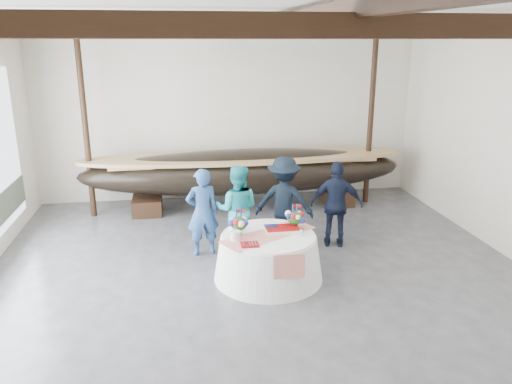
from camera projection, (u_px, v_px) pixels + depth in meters
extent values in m
cube|color=#3D3D42|center=(270.00, 302.00, 8.23)|extent=(10.00, 12.00, 0.01)
cube|color=silver|center=(229.00, 114.00, 13.24)|extent=(10.00, 0.02, 4.50)
cube|color=white|center=(273.00, 13.00, 6.91)|extent=(10.00, 12.00, 0.01)
cube|color=black|center=(362.00, 25.00, 3.68)|extent=(9.80, 0.12, 0.18)
cube|color=black|center=(288.00, 31.00, 6.04)|extent=(9.80, 0.12, 0.18)
cube|color=black|center=(256.00, 33.00, 8.40)|extent=(9.80, 0.12, 0.18)
cube|color=black|center=(238.00, 35.00, 10.76)|extent=(9.80, 0.12, 0.18)
cube|color=black|center=(273.00, 22.00, 6.95)|extent=(0.15, 11.76, 0.15)
cylinder|color=black|center=(85.00, 125.00, 11.62)|extent=(0.14, 0.14, 4.50)
cylinder|color=black|center=(371.00, 118.00, 12.68)|extent=(0.14, 0.14, 4.50)
cube|color=black|center=(147.00, 205.00, 12.42)|extent=(0.71, 0.92, 0.41)
cube|color=black|center=(336.00, 196.00, 13.16)|extent=(0.71, 0.92, 0.41)
ellipsoid|color=black|center=(245.00, 171.00, 12.56)|extent=(8.16, 1.63, 1.12)
cube|color=#9E7A4C|center=(244.00, 160.00, 12.47)|extent=(6.53, 1.07, 0.06)
cone|color=white|center=(268.00, 257.00, 8.96)|extent=(1.96, 1.96, 0.81)
cylinder|color=white|center=(268.00, 236.00, 8.84)|extent=(1.66, 1.66, 0.04)
cube|color=red|center=(268.00, 235.00, 8.83)|extent=(1.85, 1.36, 0.01)
cube|color=white|center=(282.00, 230.00, 8.97)|extent=(0.60, 0.40, 0.07)
cylinder|color=white|center=(235.00, 236.00, 8.57)|extent=(0.18, 0.18, 0.16)
cylinder|color=white|center=(234.00, 225.00, 9.02)|extent=(0.18, 0.18, 0.22)
cube|color=maroon|center=(250.00, 245.00, 8.37)|extent=(0.30, 0.24, 0.03)
cone|color=silver|center=(302.00, 232.00, 8.79)|extent=(0.09, 0.09, 0.12)
imported|color=#284B81|center=(202.00, 212.00, 9.85)|extent=(0.70, 0.52, 1.77)
imported|color=teal|center=(237.00, 209.00, 9.96)|extent=(1.03, 0.89, 1.81)
imported|color=black|center=(284.00, 201.00, 10.32)|extent=(1.38, 1.07, 1.89)
imported|color=black|center=(337.00, 205.00, 10.24)|extent=(1.14, 0.71, 1.81)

